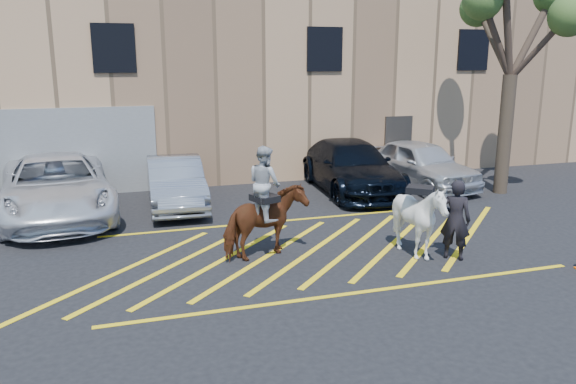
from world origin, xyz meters
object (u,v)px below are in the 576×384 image
object	(u,v)px
car_blue_suv	(351,167)
mounted_bay	(265,213)
car_silver_sedan	(175,183)
saddled_white	(419,219)
car_white_suv	(420,164)
car_white_pickup	(56,187)
tree	(516,11)
handler	(455,220)

from	to	relation	value
car_blue_suv	mounted_bay	distance (m)	6.91
car_silver_sedan	saddled_white	size ratio (longest dim) A/B	2.12
car_blue_suv	car_white_suv	xyz separation A→B (m)	(2.49, -0.17, -0.02)
car_blue_suv	saddled_white	world-z (taller)	saddled_white
car_white_pickup	tree	world-z (taller)	tree
car_white_suv	mounted_bay	size ratio (longest dim) A/B	1.89
car_white_suv	tree	world-z (taller)	tree
car_white_pickup	tree	distance (m)	14.48
car_white_pickup	handler	world-z (taller)	handler
car_blue_suv	mounted_bay	xyz separation A→B (m)	(-4.38, -5.34, 0.19)
car_white_pickup	tree	bearing A→B (deg)	-11.04
tree	mounted_bay	bearing A→B (deg)	-157.87
mounted_bay	tree	xyz separation A→B (m)	(8.95, 3.64, 4.69)
saddled_white	car_white_suv	bearing A→B (deg)	59.36
mounted_bay	saddled_white	bearing A→B (deg)	-17.01
car_white_pickup	car_silver_sedan	size ratio (longest dim) A/B	1.39
handler	saddled_white	distance (m)	0.78
car_white_suv	saddled_white	world-z (taller)	saddled_white
car_white_suv	mounted_bay	xyz separation A→B (m)	(-6.87, -5.17, 0.20)
car_white_pickup	mounted_bay	distance (m)	6.72
car_white_pickup	car_white_suv	world-z (taller)	car_white_pickup
car_silver_sedan	handler	world-z (taller)	handler
car_white_pickup	handler	size ratio (longest dim) A/B	3.45
car_silver_sedan	tree	distance (m)	11.55
saddled_white	tree	bearing A→B (deg)	38.90
car_silver_sedan	car_white_suv	xyz separation A→B (m)	(8.25, 0.17, 0.07)
car_white_pickup	mounted_bay	size ratio (longest dim) A/B	2.46
car_blue_suv	saddled_white	xyz separation A→B (m)	(-1.16, -6.33, 0.05)
handler	tree	world-z (taller)	tree
tree	car_blue_suv	bearing A→B (deg)	159.63
handler	mounted_bay	size ratio (longest dim) A/B	0.71
tree	car_white_suv	bearing A→B (deg)	143.79
car_silver_sedan	tree	bearing A→B (deg)	-5.48
car_blue_suv	car_white_suv	world-z (taller)	car_blue_suv
car_blue_suv	handler	bearing A→B (deg)	-89.94
car_blue_suv	car_white_pickup	bearing A→B (deg)	-172.96
car_silver_sedan	handler	size ratio (longest dim) A/B	2.49
car_white_pickup	car_silver_sedan	distance (m)	3.26
car_silver_sedan	tree	size ratio (longest dim) A/B	0.60
mounted_bay	tree	size ratio (longest dim) A/B	0.34
car_silver_sedan	car_blue_suv	xyz separation A→B (m)	(5.76, 0.34, 0.09)
car_white_pickup	car_silver_sedan	bearing A→B (deg)	-3.31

